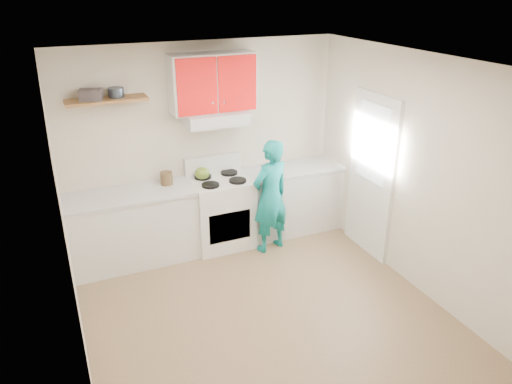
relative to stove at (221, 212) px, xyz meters
name	(u,v)px	position (x,y,z in m)	size (l,w,h in m)	color
floor	(264,312)	(-0.10, -1.57, -0.46)	(3.80, 3.80, 0.00)	brown
ceiling	(266,63)	(-0.10, -1.57, 2.14)	(3.60, 3.80, 0.04)	white
back_wall	(203,145)	(-0.10, 0.32, 0.84)	(3.60, 0.04, 2.60)	beige
front_wall	(389,315)	(-0.10, -3.47, 0.84)	(3.60, 0.04, 2.60)	beige
left_wall	(67,237)	(-1.90, -1.57, 0.84)	(0.04, 3.80, 2.60)	beige
right_wall	(414,174)	(1.70, -1.57, 0.84)	(0.04, 3.80, 2.60)	beige
door	(371,176)	(1.68, -0.88, 0.56)	(0.05, 0.85, 2.05)	white
door_glass	(373,143)	(1.65, -0.88, 0.99)	(0.01, 0.55, 0.95)	white
counter_left	(133,228)	(-1.14, 0.02, -0.01)	(1.52, 0.60, 0.90)	silver
counter_right	(291,199)	(1.04, 0.02, -0.01)	(1.32, 0.60, 0.90)	silver
stove	(221,212)	(0.00, 0.00, 0.00)	(0.76, 0.65, 0.92)	white
range_hood	(215,118)	(0.00, 0.10, 1.24)	(0.76, 0.44, 0.15)	silver
upper_cabinets	(213,83)	(0.00, 0.16, 1.66)	(1.02, 0.33, 0.70)	red
shelf	(107,100)	(-1.25, 0.18, 1.56)	(0.90, 0.30, 0.04)	brown
books	(91,95)	(-1.41, 0.16, 1.64)	(0.24, 0.17, 0.12)	#433B3E
tin	(116,92)	(-1.13, 0.20, 1.63)	(0.18, 0.18, 0.11)	#333D4C
kettle	(202,173)	(-0.20, 0.11, 0.54)	(0.19, 0.19, 0.16)	olive
crock	(166,179)	(-0.66, 0.12, 0.53)	(0.15, 0.15, 0.18)	#4C3821
cutting_board	(285,171)	(0.91, -0.03, 0.45)	(0.33, 0.24, 0.02)	olive
silicone_mat	(324,166)	(1.50, -0.05, 0.44)	(0.27, 0.22, 0.01)	#B21712
person	(270,196)	(0.53, -0.38, 0.29)	(0.54, 0.36, 1.49)	#0E8283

